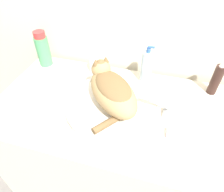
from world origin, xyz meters
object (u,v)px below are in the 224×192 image
(soap_pump_bottle, at_px, (146,67))
(soap_bar, at_px, (175,135))
(cat, at_px, (112,89))
(deodorant_stick, at_px, (93,64))
(hairspray_can_black, at_px, (216,79))
(cream_tube, at_px, (37,138))
(mouthwash_bottle, at_px, (43,49))
(faucet, at_px, (167,105))

(soap_pump_bottle, height_order, soap_bar, soap_pump_bottle)
(cat, xyz_separation_m, soap_pump_bottle, (0.11, 0.26, -0.04))
(soap_pump_bottle, distance_m, deodorant_stick, 0.30)
(hairspray_can_black, relative_size, cream_tube, 1.37)
(soap_pump_bottle, relative_size, hairspray_can_black, 1.17)
(soap_bar, bearing_deg, hairspray_can_black, 64.01)
(cat, bearing_deg, hairspray_can_black, -101.34)
(soap_pump_bottle, relative_size, mouthwash_bottle, 1.02)
(cat, distance_m, mouthwash_bottle, 0.56)
(mouthwash_bottle, relative_size, cream_tube, 1.58)
(soap_pump_bottle, height_order, cream_tube, soap_pump_bottle)
(hairspray_can_black, height_order, cream_tube, hairspray_can_black)
(soap_pump_bottle, xyz_separation_m, deodorant_stick, (-0.30, 0.00, -0.03))
(cat, relative_size, cream_tube, 2.78)
(cat, bearing_deg, deodorant_stick, -5.79)
(cream_tube, bearing_deg, hairspray_can_black, 36.25)
(mouthwash_bottle, bearing_deg, cat, -27.98)
(faucet, bearing_deg, mouthwash_bottle, -26.40)
(cat, distance_m, cream_tube, 0.37)
(cat, xyz_separation_m, mouthwash_bottle, (-0.49, 0.26, -0.03))
(cat, height_order, deodorant_stick, cat)
(deodorant_stick, bearing_deg, cream_tube, -96.20)
(hairspray_can_black, distance_m, deodorant_stick, 0.65)
(mouthwash_bottle, xyz_separation_m, deodorant_stick, (0.31, 0.00, -0.04))
(faucet, distance_m, hairspray_can_black, 0.32)
(hairspray_can_black, relative_size, deodorant_stick, 1.55)
(deodorant_stick, xyz_separation_m, soap_bar, (0.48, -0.34, -0.05))
(soap_pump_bottle, distance_m, mouthwash_bottle, 0.61)
(deodorant_stick, bearing_deg, soap_pump_bottle, -0.00)
(soap_pump_bottle, bearing_deg, faucet, -60.95)
(faucet, relative_size, cream_tube, 1.11)
(faucet, distance_m, soap_bar, 0.13)
(cat, bearing_deg, faucet, -124.50)
(mouthwash_bottle, xyz_separation_m, soap_bar, (0.79, -0.34, -0.09))
(faucet, relative_size, mouthwash_bottle, 0.70)
(cat, relative_size, faucet, 2.51)
(cream_tube, bearing_deg, faucet, 29.95)
(faucet, bearing_deg, deodorant_stick, -37.41)
(cat, bearing_deg, cream_tube, 95.04)
(cream_tube, height_order, soap_bar, cream_tube)
(soap_pump_bottle, bearing_deg, hairspray_can_black, 0.00)
(mouthwash_bottle, relative_size, soap_bar, 3.13)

